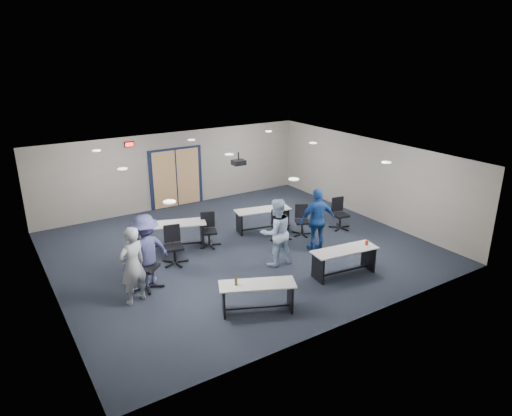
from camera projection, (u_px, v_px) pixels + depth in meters
floor at (239, 248)px, 13.20m from camera, size 10.00×10.00×0.00m
back_wall at (175, 170)px, 16.33m from camera, size 10.00×0.04×2.70m
front_wall at (352, 265)px, 9.16m from camera, size 10.00×0.04×2.70m
left_wall at (47, 243)px, 10.22m from camera, size 0.04×9.00×2.70m
right_wall at (368, 178)px, 15.27m from camera, size 0.04×9.00×2.70m
ceiling at (238, 157)px, 12.30m from camera, size 10.00×9.00×0.04m
double_door at (176, 178)px, 16.40m from camera, size 2.00×0.07×2.20m
exit_sign at (129, 144)px, 15.11m from camera, size 0.32×0.07×0.18m
ceiling_projector at (239, 162)px, 12.95m from camera, size 0.35×0.32×0.37m
ceiling_can_lights at (234, 156)px, 12.51m from camera, size 6.24×5.74×0.02m
table_front_left at (257, 292)px, 9.90m from camera, size 1.73×1.19×0.92m
table_front_right at (344, 257)px, 11.51m from camera, size 1.79×0.80×0.82m
table_back_left at (172, 231)px, 13.03m from camera, size 2.00×1.21×0.77m
table_back_right at (263, 216)px, 14.33m from camera, size 1.83×0.93×0.71m
chair_back_a at (174, 246)px, 12.09m from camera, size 0.78×0.78×1.04m
chair_back_b at (209, 230)px, 13.18m from camera, size 0.79×0.79×0.99m
chair_back_c at (281, 224)px, 13.63m from camera, size 0.84×0.84×0.97m
chair_back_d at (302, 221)px, 13.99m from camera, size 0.79×0.79×0.94m
chair_loose_left at (145, 266)px, 10.83m from camera, size 1.05×1.05×1.18m
chair_loose_right at (341, 214)px, 14.47m from camera, size 0.72×0.72×1.00m
person_gray at (133, 266)px, 10.12m from camera, size 0.77×0.63×1.83m
person_lightblue at (276, 232)px, 11.93m from camera, size 0.94×0.76×1.83m
person_navy at (317, 220)px, 12.77m from camera, size 1.15×0.68×1.83m
person_back at (146, 251)px, 10.83m from camera, size 1.29×0.90×1.83m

